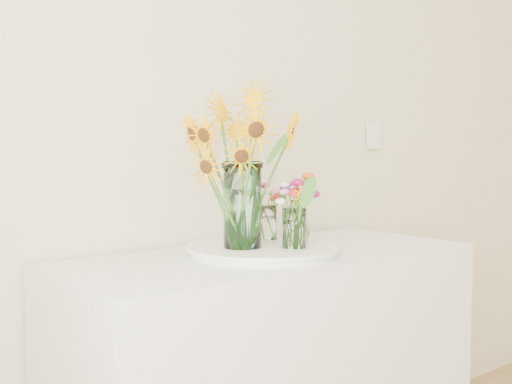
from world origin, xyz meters
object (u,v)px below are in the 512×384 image
at_px(tray, 263,251).
at_px(small_vase_c, 267,223).
at_px(small_vase_b, 295,222).
at_px(mason_jar, 242,205).
at_px(small_vase_a, 294,229).

distance_m(tray, small_vase_c, 0.16).
height_order(small_vase_b, small_vase_c, small_vase_b).
relative_size(mason_jar, small_vase_b, 1.90).
bearing_deg(small_vase_b, mason_jar, 173.60).
relative_size(tray, small_vase_c, 3.89).
xyz_separation_m(small_vase_b, small_vase_c, (-0.02, 0.12, -0.01)).
relative_size(mason_jar, small_vase_c, 2.28).
xyz_separation_m(tray, small_vase_c, (0.10, 0.10, 0.07)).
bearing_deg(small_vase_c, small_vase_b, -78.63).
xyz_separation_m(mason_jar, small_vase_c, (0.18, 0.10, -0.08)).
relative_size(small_vase_b, small_vase_c, 1.21).
bearing_deg(small_vase_b, tray, 171.10).
bearing_deg(mason_jar, small_vase_a, -40.51).
distance_m(tray, small_vase_b, 0.15).
distance_m(tray, mason_jar, 0.17).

